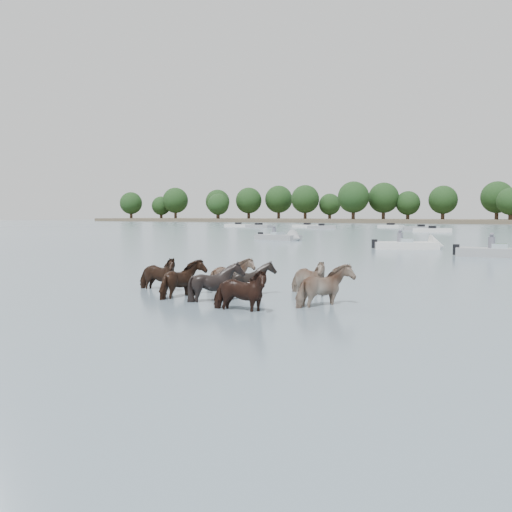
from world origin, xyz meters
The scene contains 6 objects.
ground centered at (0.00, 0.00, 0.00)m, with size 400.00×400.00×0.00m, color slate.
shoreline centered at (-70.00, 150.00, 0.50)m, with size 160.00×30.00×1.00m, color #4C4233.
pony_herd centered at (-1.93, 1.54, 0.38)m, with size 7.08×4.40×1.34m.
motorboat_a centered at (-3.65, 26.47, 0.23)m, with size 4.85×3.52×1.92m.
motorboat_f centered at (-17.70, 33.80, 0.23)m, with size 5.31×2.92×1.92m.
treeline centered at (-69.08, 151.38, 6.92)m, with size 145.16×23.46×12.37m.
Camera 1 is at (6.45, -11.54, 2.31)m, focal length 39.47 mm.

